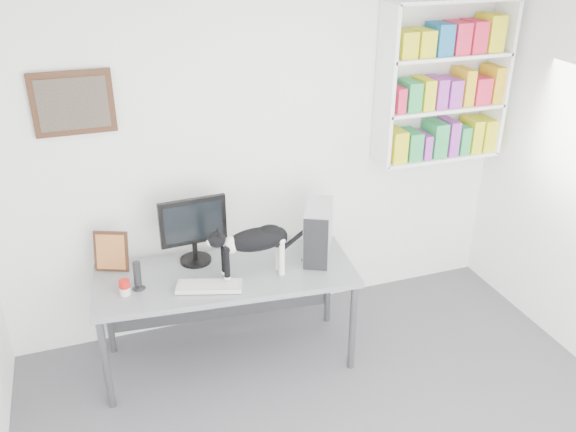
% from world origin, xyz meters
% --- Properties ---
extents(room, '(4.01, 4.01, 2.70)m').
position_xyz_m(room, '(0.00, 0.00, 1.35)').
color(room, '#545358').
rests_on(room, ground).
extents(bookshelf, '(1.03, 0.28, 1.24)m').
position_xyz_m(bookshelf, '(1.40, 1.85, 1.85)').
color(bookshelf, white).
rests_on(bookshelf, room).
extents(wall_art, '(0.52, 0.04, 0.42)m').
position_xyz_m(wall_art, '(-1.30, 1.97, 1.90)').
color(wall_art, '#432215').
rests_on(wall_art, room).
extents(desk, '(1.86, 0.87, 0.75)m').
position_xyz_m(desk, '(-0.47, 1.44, 0.38)').
color(desk, gray).
rests_on(desk, room).
extents(monitor, '(0.49, 0.25, 0.51)m').
position_xyz_m(monitor, '(-0.63, 1.68, 1.00)').
color(monitor, black).
rests_on(monitor, desk).
extents(keyboard, '(0.47, 0.29, 0.03)m').
position_xyz_m(keyboard, '(-0.62, 1.29, 0.77)').
color(keyboard, beige).
rests_on(keyboard, desk).
extents(pc_tower, '(0.34, 0.44, 0.40)m').
position_xyz_m(pc_tower, '(0.23, 1.45, 0.95)').
color(pc_tower, '#AAAAAF').
rests_on(pc_tower, desk).
extents(speaker, '(0.11, 0.11, 0.21)m').
position_xyz_m(speaker, '(-1.06, 1.44, 0.86)').
color(speaker, black).
rests_on(speaker, desk).
extents(leaning_print, '(0.26, 0.18, 0.30)m').
position_xyz_m(leaning_print, '(-1.20, 1.76, 0.90)').
color(leaning_print, '#432215').
rests_on(leaning_print, desk).
extents(soup_can, '(0.08, 0.08, 0.11)m').
position_xyz_m(soup_can, '(-1.16, 1.40, 0.80)').
color(soup_can, red).
rests_on(soup_can, desk).
extents(cat, '(0.63, 0.17, 0.39)m').
position_xyz_m(cat, '(-0.28, 1.33, 0.94)').
color(cat, black).
rests_on(cat, desk).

